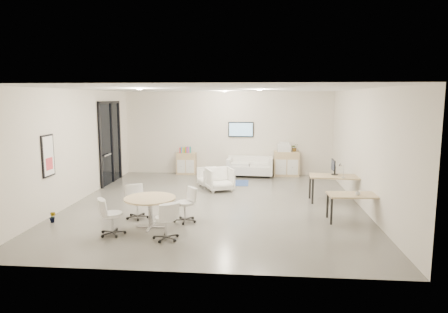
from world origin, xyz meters
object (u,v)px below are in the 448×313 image
desk_front (355,197)px  round_table (150,201)px  desk_rear (336,178)px  armchair_left (209,176)px  armchair_right (220,178)px  sideboard_left (186,164)px  loveseat (250,167)px  sideboard_right (286,164)px

desk_front → round_table: (-4.78, -0.88, 0.02)m
desk_rear → armchair_left: bearing=160.5°
armchair_left → desk_front: (3.98, -3.58, 0.26)m
armchair_right → round_table: size_ratio=0.70×
sideboard_left → armchair_left: sideboard_left is taller
sideboard_left → armchair_left: 2.34m
armchair_left → sideboard_left: bearing=-179.2°
loveseat → sideboard_right: bearing=11.0°
sideboard_left → armchair_left: size_ratio=1.21×
armchair_right → round_table: armchair_right is taller
sideboard_left → round_table: sideboard_left is taller
armchair_left → loveseat: bearing=115.0°
sideboard_right → round_table: sideboard_right is taller
armchair_left → sideboard_right: bearing=97.7°
armchair_right → loveseat: bearing=47.3°
armchair_right → desk_rear: bearing=-39.6°
armchair_left → desk_rear: (3.85, -1.71, 0.33)m
armchair_left → armchair_right: bearing=4.6°
round_table → armchair_left: bearing=79.8°
sideboard_right → loveseat: (-1.38, -0.18, -0.13)m
sideboard_right → round_table: size_ratio=0.81×
sideboard_right → desk_front: (1.27, -5.59, 0.13)m
armchair_left → desk_front: bearing=19.2°
sideboard_left → round_table: (0.35, -6.50, 0.21)m
round_table → loveseat: bearing=71.2°
sideboard_left → sideboard_right: size_ratio=0.89×
armchair_right → sideboard_right: bearing=26.7°
sideboard_left → loveseat: sideboard_left is taller
armchair_left → desk_front: armchair_left is taller
sideboard_left → loveseat: 2.50m
armchair_right → round_table: (-1.22, -3.83, 0.22)m
sideboard_right → armchair_right: 3.50m
loveseat → armchair_left: size_ratio=2.53×
sideboard_left → sideboard_right: 3.87m
desk_rear → round_table: bearing=-145.0°
loveseat → desk_rear: size_ratio=1.17×
desk_front → round_table: round_table is taller
round_table → desk_front: bearing=10.5°
sideboard_right → desk_rear: size_ratio=0.63×
desk_rear → desk_front: size_ratio=1.13×
armchair_right → desk_front: (3.56, -2.94, 0.20)m
desk_rear → round_table: 5.41m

